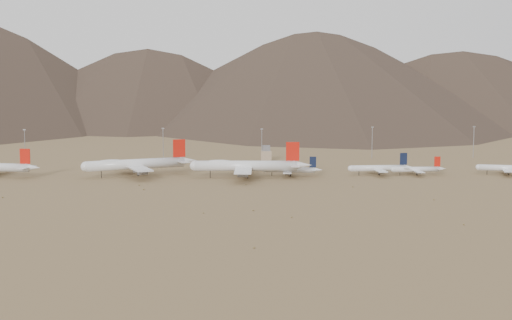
{
  "coord_description": "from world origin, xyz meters",
  "views": [
    {
      "loc": [
        -5.45,
        -433.61,
        66.94
      ],
      "look_at": [
        17.57,
        30.0,
        11.49
      ],
      "focal_mm": 50.0,
      "sensor_mm": 36.0,
      "label": 1
    }
  ],
  "objects_px": {
    "widebody_centre": "(136,164)",
    "widebody_east": "(246,166)",
    "control_tower": "(266,154)",
    "narrowbody_a": "(291,170)",
    "narrowbody_b": "(380,168)"
  },
  "relations": [
    {
      "from": "widebody_centre",
      "to": "widebody_east",
      "type": "relative_size",
      "value": 0.94
    },
    {
      "from": "narrowbody_a",
      "to": "narrowbody_b",
      "type": "distance_m",
      "value": 60.19
    },
    {
      "from": "widebody_east",
      "to": "narrowbody_a",
      "type": "distance_m",
      "value": 31.04
    },
    {
      "from": "narrowbody_a",
      "to": "widebody_centre",
      "type": "bearing_deg",
      "value": -174.78
    },
    {
      "from": "control_tower",
      "to": "narrowbody_b",
      "type": "bearing_deg",
      "value": -49.8
    },
    {
      "from": "widebody_centre",
      "to": "narrowbody_b",
      "type": "bearing_deg",
      "value": -22.22
    },
    {
      "from": "narrowbody_b",
      "to": "control_tower",
      "type": "bearing_deg",
      "value": 127.2
    },
    {
      "from": "widebody_east",
      "to": "narrowbody_a",
      "type": "bearing_deg",
      "value": 16.21
    },
    {
      "from": "narrowbody_a",
      "to": "narrowbody_b",
      "type": "relative_size",
      "value": 0.89
    },
    {
      "from": "narrowbody_a",
      "to": "narrowbody_b",
      "type": "xyz_separation_m",
      "value": [
        60.16,
        1.99,
        0.51
      ]
    },
    {
      "from": "widebody_centre",
      "to": "widebody_east",
      "type": "xyz_separation_m",
      "value": [
        72.92,
        -13.4,
        0.09
      ]
    },
    {
      "from": "widebody_east",
      "to": "narrowbody_b",
      "type": "bearing_deg",
      "value": 8.83
    },
    {
      "from": "widebody_east",
      "to": "control_tower",
      "type": "bearing_deg",
      "value": 81.69
    },
    {
      "from": "widebody_centre",
      "to": "narrowbody_b",
      "type": "height_order",
      "value": "widebody_centre"
    },
    {
      "from": "widebody_east",
      "to": "control_tower",
      "type": "height_order",
      "value": "widebody_east"
    }
  ]
}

